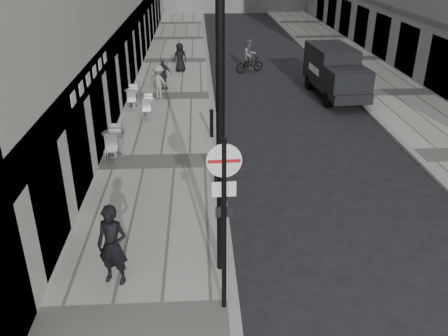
{
  "coord_description": "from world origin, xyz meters",
  "views": [
    {
      "loc": [
        -0.62,
        -4.49,
        6.92
      ],
      "look_at": [
        0.02,
        7.01,
        1.4
      ],
      "focal_mm": 38.0,
      "sensor_mm": 36.0,
      "label": 1
    }
  ],
  "objects_px": {
    "walking_man": "(112,245)",
    "panel_van": "(335,70)",
    "lamppost": "(220,112)",
    "cyclist": "(250,60)",
    "sign_post": "(224,206)"
  },
  "relations": [
    {
      "from": "panel_van",
      "to": "lamppost",
      "type": "bearing_deg",
      "value": -118.31
    },
    {
      "from": "walking_man",
      "to": "panel_van",
      "type": "distance_m",
      "value": 16.26
    },
    {
      "from": "lamppost",
      "to": "panel_van",
      "type": "relative_size",
      "value": 1.34
    },
    {
      "from": "lamppost",
      "to": "walking_man",
      "type": "bearing_deg",
      "value": -171.5
    },
    {
      "from": "panel_van",
      "to": "cyclist",
      "type": "height_order",
      "value": "panel_van"
    },
    {
      "from": "lamppost",
      "to": "panel_van",
      "type": "distance_m",
      "value": 15.07
    },
    {
      "from": "walking_man",
      "to": "lamppost",
      "type": "bearing_deg",
      "value": 25.41
    },
    {
      "from": "lamppost",
      "to": "cyclist",
      "type": "distance_m",
      "value": 18.97
    },
    {
      "from": "panel_van",
      "to": "sign_post",
      "type": "bearing_deg",
      "value": -116.38
    },
    {
      "from": "walking_man",
      "to": "panel_van",
      "type": "height_order",
      "value": "panel_van"
    },
    {
      "from": "sign_post",
      "to": "panel_van",
      "type": "xyz_separation_m",
      "value": [
        6.19,
        14.79,
        -1.2
      ]
    },
    {
      "from": "sign_post",
      "to": "cyclist",
      "type": "xyz_separation_m",
      "value": [
        2.59,
        19.81,
        -1.79
      ]
    },
    {
      "from": "sign_post",
      "to": "walking_man",
      "type": "bearing_deg",
      "value": 155.82
    },
    {
      "from": "walking_man",
      "to": "cyclist",
      "type": "height_order",
      "value": "walking_man"
    },
    {
      "from": "sign_post",
      "to": "panel_van",
      "type": "distance_m",
      "value": 16.08
    }
  ]
}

